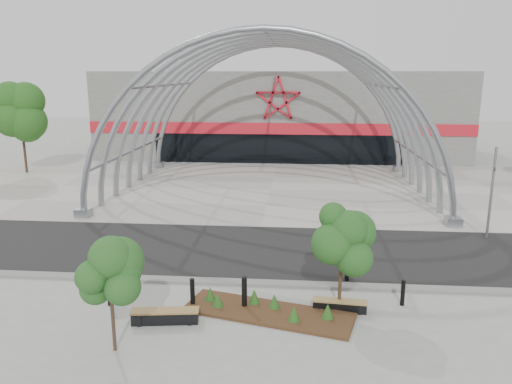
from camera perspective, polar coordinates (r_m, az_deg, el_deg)
The scene contains 18 objects.
ground at distance 19.51m, azimuth -1.04°, elevation -10.19°, with size 140.00×140.00×0.00m, color gray.
road at distance 22.74m, azimuth -0.11°, elevation -6.65°, with size 140.00×7.00×0.02m, color black.
forecourt at distance 34.23m, azimuth 1.68°, elevation 0.24°, with size 60.00×17.00×0.04m, color #A29C93.
kerb at distance 19.26m, azimuth -1.12°, elevation -10.32°, with size 60.00×0.50×0.12m, color slate.
arena_building at distance 51.41m, azimuth 2.90°, elevation 9.11°, with size 34.00×15.24×8.00m.
vault_canopy at distance 34.23m, azimuth 1.68°, elevation 0.23°, with size 20.80×15.80×20.36m.
planting_bed at distance 17.07m, azimuth 1.19°, elevation -13.28°, with size 5.89×3.11×0.60m.
signal_pole at distance 26.28m, azimuth 25.33°, elevation 0.06°, with size 0.21×0.63×4.46m.
street_tree_0 at distance 14.68m, azimuth -16.37°, elevation -9.11°, with size 1.42×1.42×3.23m.
street_tree_1 at distance 16.66m, azimuth 9.79°, elevation -5.17°, with size 1.51×1.51×3.56m.
bench_0 at distance 16.71m, azimuth -10.35°, elevation -13.83°, with size 2.21×0.77×0.45m.
bench_1 at distance 17.45m, azimuth 9.54°, elevation -12.69°, with size 1.86×0.56×0.38m.
bollard_0 at distance 18.18m, azimuth -16.42°, elevation -10.84°, with size 0.16×0.16×1.02m, color black.
bollard_1 at distance 17.53m, azimuth -7.28°, elevation -11.33°, with size 0.16×0.16×1.01m, color black.
bollard_2 at distance 17.22m, azimuth -1.34°, elevation -11.46°, with size 0.18×0.18×1.13m, color black.
bollard_3 at distance 19.69m, azimuth 10.38°, elevation -8.61°, with size 0.16×0.16×1.01m, color black.
bollard_4 at distance 18.21m, azimuth 16.43°, elevation -11.00°, with size 0.15×0.15×0.91m, color black.
bg_tree_0 at distance 43.79m, azimuth -25.30°, elevation 7.97°, with size 3.00×3.00×6.45m.
Camera 1 is at (1.91, -17.78, 7.80)m, focal length 35.00 mm.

